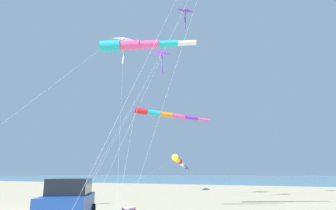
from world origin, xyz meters
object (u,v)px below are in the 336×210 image
object	(u,v)px
kite_windsock_long_streamer_right	(180,162)
kite_delta_magenta_far_left	(186,11)
kite_delta_checkered_midright	(162,54)
kite_delta_teal_far_right	(124,39)
kite_windsock_green_low_center	(162,114)
person_adult_flyer	(85,190)
kite_windsock_long_streamer_left	(135,45)
parked_car	(68,200)

from	to	relation	value
kite_windsock_long_streamer_right	kite_delta_magenta_far_left	bearing A→B (deg)	-150.27
kite_delta_checkered_midright	kite_delta_teal_far_right	bearing A→B (deg)	83.21
kite_delta_checkered_midright	kite_windsock_green_low_center	world-z (taller)	kite_delta_checkered_midright
person_adult_flyer	kite_delta_magenta_far_left	world-z (taller)	kite_delta_magenta_far_left
person_adult_flyer	kite_delta_teal_far_right	bearing A→B (deg)	15.63
kite_windsock_long_streamer_left	kite_delta_magenta_far_left	xyz separation A→B (m)	(11.08, 1.62, 8.57)
kite_windsock_long_streamer_left	kite_windsock_long_streamer_right	world-z (taller)	kite_windsock_long_streamer_left
kite_delta_teal_far_right	kite_delta_magenta_far_left	xyz separation A→B (m)	(3.65, -5.06, 3.59)
kite_delta_checkered_midright	kite_windsock_long_streamer_right	bearing A→B (deg)	20.88
kite_delta_checkered_midright	kite_delta_magenta_far_left	xyz separation A→B (m)	(4.20, -0.39, 6.22)
kite_delta_magenta_far_left	kite_windsock_long_streamer_right	xyz separation A→B (m)	(10.51, 6.00, -15.07)
kite_delta_checkered_midright	kite_windsock_green_low_center	xyz separation A→B (m)	(-5.32, -3.12, -6.66)
parked_car	kite_windsock_long_streamer_right	xyz separation A→B (m)	(26.33, 7.67, 2.59)
kite_delta_teal_far_right	kite_windsock_long_streamer_right	bearing A→B (deg)	3.81
kite_windsock_long_streamer_right	parked_car	bearing A→B (deg)	-163.75
kite_windsock_long_streamer_left	kite_delta_teal_far_right	distance (m)	11.16
kite_windsock_long_streamer_right	kite_windsock_green_low_center	world-z (taller)	kite_windsock_green_low_center
kite_windsock_long_streamer_left	kite_windsock_long_streamer_right	xyz separation A→B (m)	(21.59, 7.62, -6.50)
kite_delta_teal_far_right	person_adult_flyer	bearing A→B (deg)	-164.37
kite_delta_teal_far_right	kite_windsock_green_low_center	world-z (taller)	kite_delta_teal_far_right
kite_delta_checkered_midright	kite_windsock_long_streamer_right	distance (m)	18.07
parked_car	kite_windsock_green_low_center	size ratio (longest dim) A/B	0.56
kite_windsock_long_streamer_left	kite_windsock_green_low_center	bearing A→B (deg)	-35.55
parked_car	kite_delta_checkered_midright	size ratio (longest dim) A/B	0.35
kite_delta_teal_far_right	kite_delta_checkered_midright	size ratio (longest dim) A/B	1.20
kite_windsock_green_low_center	kite_delta_checkered_midright	bearing A→B (deg)	30.40
parked_car	kite_delta_teal_far_right	xyz separation A→B (m)	(12.17, 6.73, 14.07)
parked_car	kite_windsock_green_low_center	bearing A→B (deg)	-9.54
parked_car	kite_windsock_long_streamer_left	world-z (taller)	kite_windsock_long_streamer_left
kite_windsock_long_streamer_right	kite_windsock_green_low_center	bearing A→B (deg)	-156.44
kite_delta_magenta_far_left	kite_windsock_green_low_center	bearing A→B (deg)	-164.00
parked_car	kite_delta_teal_far_right	size ratio (longest dim) A/B	0.29
kite_windsock_long_streamer_left	kite_windsock_green_low_center	xyz separation A→B (m)	(1.56, -1.11, -4.31)
kite_delta_teal_far_right	kite_delta_magenta_far_left	size ratio (longest dim) A/B	0.81
parked_car	kite_delta_checkered_midright	xyz separation A→B (m)	(11.61, 2.06, 11.44)
kite_delta_teal_far_right	kite_delta_checkered_midright	xyz separation A→B (m)	(-0.56, -4.67, -2.63)
parked_car	kite_windsock_long_streamer_right	bearing A→B (deg)	16.25
kite_windsock_long_streamer_left	kite_delta_teal_far_right	xyz separation A→B (m)	(7.44, 6.68, 4.98)
parked_car	kite_delta_teal_far_right	world-z (taller)	kite_delta_teal_far_right
person_adult_flyer	kite_windsock_long_streamer_right	size ratio (longest dim) A/B	0.08
parked_car	person_adult_flyer	bearing A→B (deg)	39.07
kite_windsock_long_streamer_left	kite_delta_magenta_far_left	world-z (taller)	kite_delta_magenta_far_left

